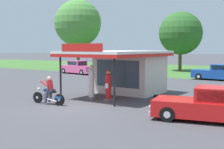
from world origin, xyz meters
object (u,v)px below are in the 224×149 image
(parked_car_back_row_centre_right, at_px, (78,68))
(parked_car_back_row_left, at_px, (137,69))
(gas_pump_nearside, at_px, (91,83))
(gas_pump_offside, at_px, (108,87))
(motorcycle_with_rider, at_px, (49,93))
(parked_car_back_row_far_right, at_px, (221,73))
(featured_classic_sedan, at_px, (209,106))
(spare_tire_stack, at_px, (158,98))

(parked_car_back_row_centre_right, bearing_deg, parked_car_back_row_left, 20.07)
(gas_pump_nearside, relative_size, parked_car_back_row_centre_right, 0.39)
(gas_pump_offside, bearing_deg, gas_pump_nearside, 179.99)
(motorcycle_with_rider, bearing_deg, gas_pump_nearside, 75.34)
(gas_pump_nearside, distance_m, motorcycle_with_rider, 3.00)
(gas_pump_nearside, relative_size, parked_car_back_row_far_right, 0.38)
(featured_classic_sedan, height_order, parked_car_back_row_far_right, parked_car_back_row_far_right)
(spare_tire_stack, bearing_deg, parked_car_back_row_far_right, 91.16)
(gas_pump_nearside, bearing_deg, motorcycle_with_rider, -104.66)
(motorcycle_with_rider, distance_m, parked_car_back_row_far_right, 19.07)
(gas_pump_offside, distance_m, spare_tire_stack, 3.06)
(parked_car_back_row_centre_right, bearing_deg, spare_tire_stack, -35.52)
(gas_pump_nearside, bearing_deg, gas_pump_offside, -0.01)
(gas_pump_offside, relative_size, motorcycle_with_rider, 0.82)
(gas_pump_offside, distance_m, parked_car_back_row_left, 17.55)
(gas_pump_offside, relative_size, parked_car_back_row_far_right, 0.33)
(featured_classic_sedan, bearing_deg, parked_car_back_row_centre_right, 143.90)
(parked_car_back_row_far_right, distance_m, parked_car_back_row_centre_right, 16.69)
(gas_pump_offside, height_order, parked_car_back_row_centre_right, gas_pump_offside)
(parked_car_back_row_left, bearing_deg, parked_car_back_row_far_right, -1.93)
(gas_pump_offside, bearing_deg, featured_classic_sedan, -14.51)
(motorcycle_with_rider, relative_size, parked_car_back_row_far_right, 0.41)
(parked_car_back_row_centre_right, height_order, spare_tire_stack, parked_car_back_row_centre_right)
(motorcycle_with_rider, distance_m, parked_car_back_row_left, 19.58)
(gas_pump_nearside, xyz_separation_m, parked_car_back_row_left, (-5.92, 16.00, -0.28))
(featured_classic_sedan, xyz_separation_m, spare_tire_stack, (-3.95, 3.14, -0.48))
(parked_car_back_row_far_right, height_order, spare_tire_stack, parked_car_back_row_far_right)
(parked_car_back_row_centre_right, relative_size, parked_car_back_row_left, 0.96)
(featured_classic_sedan, distance_m, parked_car_back_row_centre_right, 25.71)
(parked_car_back_row_far_right, distance_m, parked_car_back_row_left, 9.57)
(gas_pump_offside, distance_m, featured_classic_sedan, 6.79)
(gas_pump_offside, distance_m, motorcycle_with_rider, 3.55)
(parked_car_back_row_centre_right, distance_m, parked_car_back_row_left, 7.43)
(parked_car_back_row_far_right, bearing_deg, parked_car_back_row_centre_right, -172.33)
(motorcycle_with_rider, xyz_separation_m, parked_car_back_row_far_right, (4.39, 18.56, 0.06))
(parked_car_back_row_far_right, bearing_deg, featured_classic_sedan, -76.30)
(featured_classic_sedan, relative_size, parked_car_back_row_left, 0.90)
(featured_classic_sedan, bearing_deg, motorcycle_with_rider, -172.17)
(gas_pump_offside, xyz_separation_m, featured_classic_sedan, (6.57, -1.70, -0.17))
(gas_pump_nearside, relative_size, parked_car_back_row_left, 0.37)
(gas_pump_nearside, relative_size, spare_tire_stack, 3.49)
(featured_classic_sedan, distance_m, parked_car_back_row_far_right, 17.88)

